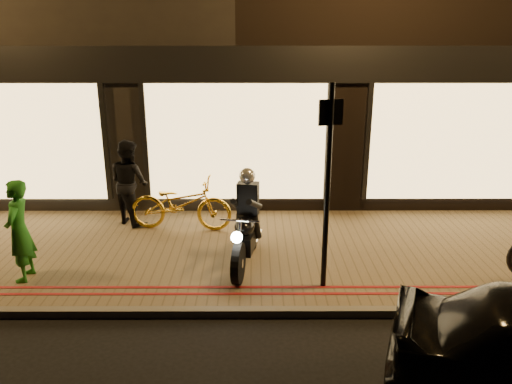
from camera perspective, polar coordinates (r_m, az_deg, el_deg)
ground at (r=7.08m, az=-3.20°, el=-14.20°), size 90.00×90.00×0.00m
sidewalk at (r=8.81m, az=-2.55°, el=-6.96°), size 50.00×4.00×0.12m
kerb_stone at (r=7.09m, az=-3.19°, el=-13.57°), size 50.00×0.14×0.12m
red_kerb_lines at (r=7.49m, az=-3.00°, el=-11.17°), size 50.00×0.26×0.01m
building_row at (r=15.00m, az=-1.66°, el=19.71°), size 48.00×10.11×8.50m
motorcycle at (r=8.06m, az=-1.12°, el=-4.15°), size 0.66×1.93×1.59m
sign_post at (r=7.05m, az=8.21°, el=1.56°), size 0.34×0.13×3.00m
bicycle_gold at (r=9.60m, az=-8.60°, el=-1.34°), size 2.01×0.86×1.03m
person_green at (r=8.29m, az=-25.45°, el=-4.04°), size 0.41×0.60×1.58m
person_dark at (r=10.02m, az=-14.28°, el=1.09°), size 1.03×1.02×1.68m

